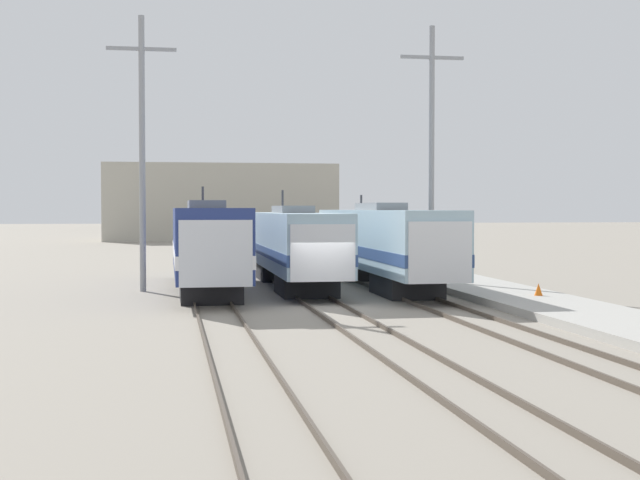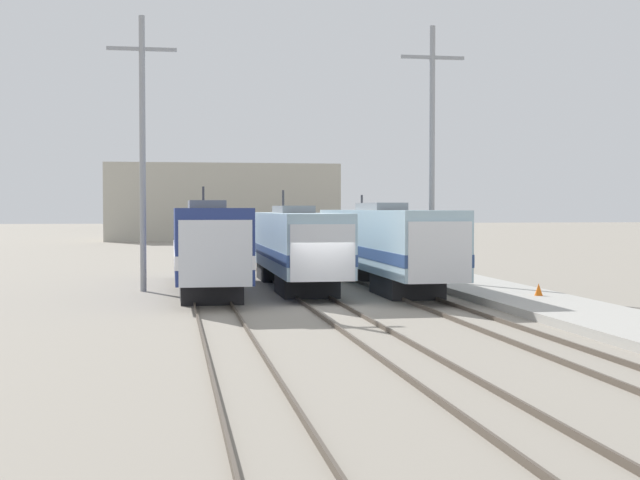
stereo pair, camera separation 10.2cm
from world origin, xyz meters
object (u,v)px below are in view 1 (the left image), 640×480
(locomotive_center, at_px, (294,245))
(traffic_cone, at_px, (538,289))
(locomotive_far_right, at_px, (382,244))
(catenary_tower_left, at_px, (142,146))
(locomotive_far_left, at_px, (207,245))
(catenary_tower_right, at_px, (431,150))

(locomotive_center, relative_size, traffic_cone, 35.01)
(locomotive_far_right, distance_m, traffic_cone, 9.46)
(locomotive_center, height_order, locomotive_far_right, locomotive_center)
(locomotive_center, height_order, traffic_cone, locomotive_center)
(locomotive_far_right, relative_size, catenary_tower_left, 1.56)
(traffic_cone, bearing_deg, locomotive_center, 135.23)
(catenary_tower_left, bearing_deg, locomotive_far_left, -19.66)
(locomotive_far_right, bearing_deg, locomotive_far_left, -171.26)
(locomotive_center, distance_m, catenary_tower_left, 8.58)
(locomotive_far_right, height_order, catenary_tower_right, catenary_tower_right)
(locomotive_far_left, xyz_separation_m, locomotive_center, (4.28, 1.89, -0.11))
(catenary_tower_left, bearing_deg, locomotive_far_right, 1.43)
(catenary_tower_left, distance_m, traffic_cone, 18.83)
(locomotive_far_left, relative_size, locomotive_far_right, 0.87)
(locomotive_center, distance_m, locomotive_far_right, 4.32)
(locomotive_far_right, xyz_separation_m, traffic_cone, (4.52, -8.16, -1.57))
(locomotive_far_right, bearing_deg, traffic_cone, -61.01)
(locomotive_far_left, height_order, catenary_tower_left, catenary_tower_left)
(locomotive_far_left, height_order, locomotive_center, locomotive_far_left)
(traffic_cone, bearing_deg, catenary_tower_right, 105.31)
(locomotive_center, height_order, catenary_tower_left, catenary_tower_left)
(locomotive_far_right, height_order, catenary_tower_left, catenary_tower_left)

